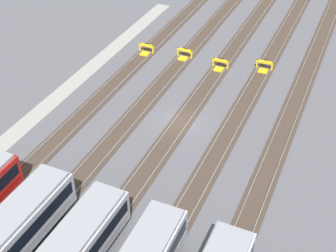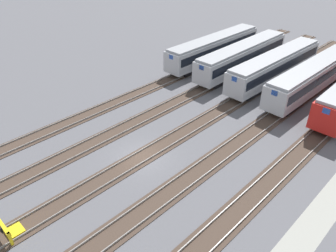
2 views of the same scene
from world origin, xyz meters
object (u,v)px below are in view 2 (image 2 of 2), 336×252
at_px(subway_car_front_row_centre, 275,66).
at_px(subway_car_front_row_right_inner, 242,56).
at_px(subway_car_front_row_left_inner, 214,48).
at_px(subway_car_back_row_leftmost, 312,77).
at_px(bumper_stop_middle_track, 9,230).

xyz_separation_m(subway_car_front_row_centre, subway_car_front_row_right_inner, (0.00, 4.94, 0.00)).
distance_m(subway_car_front_row_left_inner, subway_car_back_row_leftmost, 14.64).
distance_m(subway_car_front_row_left_inner, subway_car_front_row_right_inner, 4.85).
height_order(subway_car_front_row_right_inner, subway_car_back_row_leftmost, same).
distance_m(subway_car_front_row_left_inner, subway_car_front_row_centre, 9.79).
distance_m(subway_car_front_row_centre, subway_car_back_row_leftmost, 4.85).
height_order(subway_car_front_row_centre, subway_car_back_row_leftmost, same).
distance_m(subway_car_front_row_centre, subway_car_front_row_right_inner, 4.94).
bearing_deg(bumper_stop_middle_track, subway_car_front_row_left_inner, 15.72).
height_order(subway_car_front_row_centre, bumper_stop_middle_track, subway_car_front_row_centre).
xyz_separation_m(subway_car_front_row_left_inner, bumper_stop_middle_track, (-34.70, -9.77, -1.53)).
height_order(subway_car_front_row_left_inner, bumper_stop_middle_track, subway_car_front_row_left_inner).
distance_m(subway_car_front_row_centre, bumper_stop_middle_track, 34.73).
bearing_deg(subway_car_front_row_right_inner, subway_car_front_row_left_inner, 90.00).
height_order(subway_car_front_row_left_inner, subway_car_back_row_leftmost, same).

